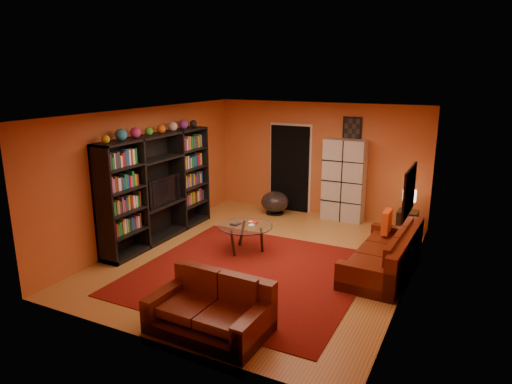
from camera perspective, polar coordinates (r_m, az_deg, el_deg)
The scene contains 20 objects.
floor at distance 8.35m, azimuth 0.79°, elevation -8.16°, with size 6.00×6.00×0.00m, color olive.
ceiling at distance 7.72m, azimuth 0.86°, elevation 9.91°, with size 6.00×6.00×0.00m, color white.
wall_back at distance 10.65m, azimuth 7.85°, elevation 4.07°, with size 6.00×6.00×0.00m, color #BA5928.
wall_front at distance 5.51m, azimuth -12.91°, elevation -6.40°, with size 6.00×6.00×0.00m, color #BA5928.
wall_left at distance 9.26m, azimuth -13.27°, elevation 2.20°, with size 6.00×6.00×0.00m, color #BA5928.
wall_right at distance 7.25m, azimuth 18.94°, elevation -1.69°, with size 6.00×6.00×0.00m, color #BA5928.
rug at distance 7.73m, azimuth -0.82°, elevation -10.06°, with size 3.60×3.60×0.01m, color #530D09.
doorway at distance 10.91m, azimuth 4.25°, elevation 2.92°, with size 0.95×0.10×2.04m, color black.
wall_art_right at distance 6.89m, azimuth 18.63°, elevation 0.09°, with size 0.03×1.00×0.70m, color black.
wall_art_back at distance 10.31m, azimuth 11.94°, elevation 7.76°, with size 0.42×0.03×0.52m, color black.
entertainment_unit at distance 9.18m, azimuth -12.09°, elevation 0.55°, with size 0.45×3.00×2.10m, color black.
tv at distance 9.16m, azimuth -11.84°, elevation 0.19°, with size 0.13×0.96×0.55m, color black.
sofa at distance 7.99m, azimuth 16.15°, elevation -7.65°, with size 1.01×2.26×0.85m.
loveseat at distance 6.12m, azimuth -5.43°, elevation -14.32°, with size 1.54×0.96×0.85m.
throw_pillow at distance 8.61m, azimuth 16.02°, elevation -3.57°, with size 0.12×0.42×0.42m, color #EA561A.
coffee_table at distance 8.44m, azimuth -1.32°, elevation -4.54°, with size 1.01×1.01×0.50m.
storage_cabinet at distance 10.36m, azimuth 10.93°, elevation 1.45°, with size 0.91×0.41×1.83m, color #B3B0A5.
bowl_chair at distance 10.74m, azimuth 2.37°, elevation -1.27°, with size 0.65×0.65×0.53m.
side_table at distance 9.91m, azimuth 18.37°, elevation -3.65°, with size 0.40×0.40×0.50m, color black.
table_lamp at distance 9.75m, azimuth 18.63°, elevation -0.53°, with size 0.26×0.26×0.44m.
Camera 1 is at (3.32, -6.93, 3.26)m, focal length 32.00 mm.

